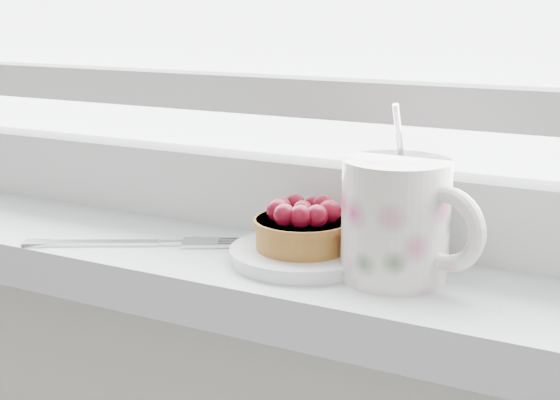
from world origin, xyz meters
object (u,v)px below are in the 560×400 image
Objects in this scene: floral_mug at (399,218)px; fork at (139,243)px; raspberry_tart at (303,226)px; saucer at (302,255)px.

fork is (-0.24, -0.02, -0.05)m from floral_mug.
raspberry_tart is at bearing 10.15° from fork.
raspberry_tart is 0.60× the size of floral_mug.
saucer is at bearing 140.11° from raspberry_tart.
raspberry_tart is at bearing 178.41° from floral_mug.
raspberry_tart is 0.16m from fork.
floral_mug is 0.71× the size of fork.
floral_mug is (0.09, -0.00, 0.04)m from saucer.
raspberry_tart reaches higher than saucer.
raspberry_tart is at bearing -39.89° from saucer.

